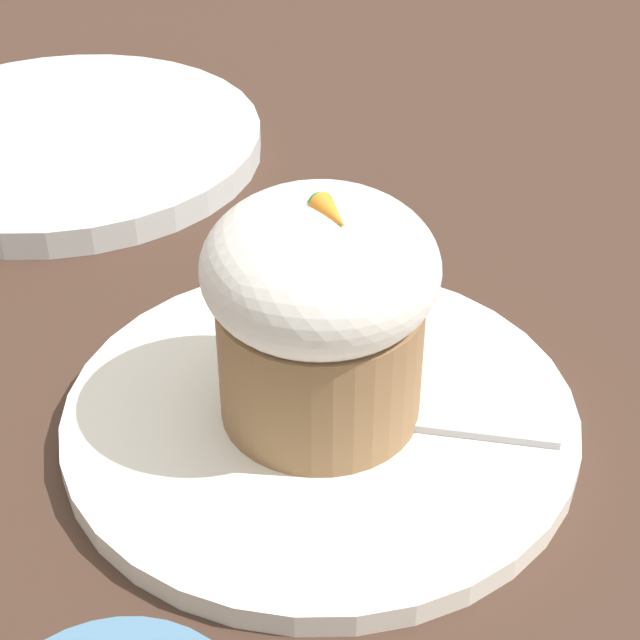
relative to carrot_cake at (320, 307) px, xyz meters
name	(u,v)px	position (x,y,z in m)	size (l,w,h in m)	color
ground_plane	(320,427)	(0.00, 0.00, -0.07)	(4.00, 4.00, 0.00)	#3D281E
dessert_plate	(320,418)	(0.00, 0.00, -0.06)	(0.24, 0.24, 0.01)	white
carrot_cake	(320,307)	(0.00, 0.00, 0.00)	(0.10, 0.10, 0.11)	olive
spoon	(366,414)	(0.02, 0.01, -0.05)	(0.10, 0.11, 0.01)	#B7B7BC
side_plate	(65,143)	(-0.32, -0.02, -0.06)	(0.26, 0.26, 0.02)	silver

